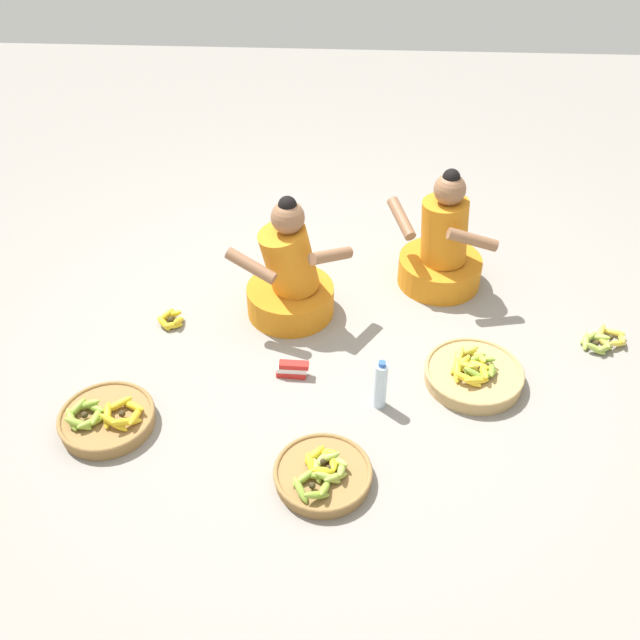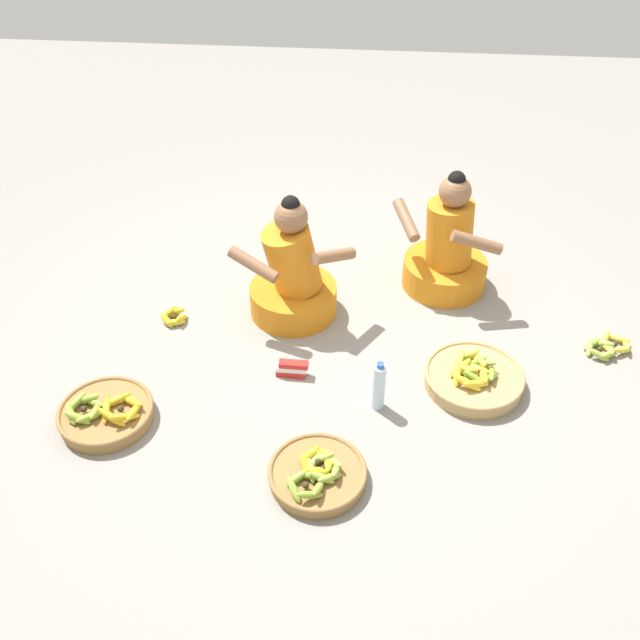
# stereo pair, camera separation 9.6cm
# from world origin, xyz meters

# --- Properties ---
(ground_plane) EXTENTS (10.00, 10.00, 0.00)m
(ground_plane) POSITION_xyz_m (0.00, 0.00, 0.00)
(ground_plane) COLOR gray
(vendor_woman_front) EXTENTS (0.72, 0.54, 0.79)m
(vendor_woman_front) POSITION_xyz_m (-0.20, 0.30, 0.25)
(vendor_woman_front) COLOR orange
(vendor_woman_front) RESTS_ON ground
(vendor_woman_behind) EXTENTS (0.65, 0.52, 0.79)m
(vendor_woman_behind) POSITION_xyz_m (0.71, 0.65, 0.25)
(vendor_woman_behind) COLOR orange
(vendor_woman_behind) RESTS_ON ground
(banana_basket_near_vendor) EXTENTS (0.48, 0.48, 0.16)m
(banana_basket_near_vendor) POSITION_xyz_m (-1.05, -0.68, 0.05)
(banana_basket_near_vendor) COLOR olive
(banana_basket_near_vendor) RESTS_ON ground
(banana_basket_back_center) EXTENTS (0.47, 0.47, 0.14)m
(banana_basket_back_center) POSITION_xyz_m (0.06, -0.96, 0.05)
(banana_basket_back_center) COLOR olive
(banana_basket_back_center) RESTS_ON ground
(banana_basket_back_right) EXTENTS (0.53, 0.53, 0.16)m
(banana_basket_back_right) POSITION_xyz_m (0.83, -0.25, 0.06)
(banana_basket_back_right) COLOR tan
(banana_basket_back_right) RESTS_ON ground
(loose_bananas_near_bicycle) EXTENTS (0.18, 0.19, 0.08)m
(loose_bananas_near_bicycle) POSITION_xyz_m (-0.90, 0.14, 0.03)
(loose_bananas_near_bicycle) COLOR gold
(loose_bananas_near_bicycle) RESTS_ON ground
(loose_bananas_front_left) EXTENTS (0.29, 0.26, 0.08)m
(loose_bananas_front_left) POSITION_xyz_m (1.61, 0.09, 0.03)
(loose_bananas_front_left) COLOR #9EB747
(loose_bananas_front_left) RESTS_ON ground
(water_bottle) EXTENTS (0.07, 0.07, 0.30)m
(water_bottle) POSITION_xyz_m (0.32, -0.45, 0.14)
(water_bottle) COLOR silver
(water_bottle) RESTS_ON ground
(packet_carton_stack) EXTENTS (0.18, 0.07, 0.09)m
(packet_carton_stack) POSITION_xyz_m (-0.15, -0.26, 0.04)
(packet_carton_stack) COLOR red
(packet_carton_stack) RESTS_ON ground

